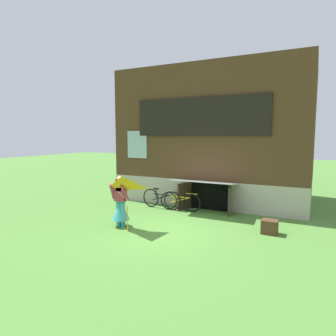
% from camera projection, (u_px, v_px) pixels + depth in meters
% --- Properties ---
extents(ground_plane, '(60.00, 60.00, 0.00)m').
position_uv_depth(ground_plane, '(161.00, 231.00, 8.42)').
color(ground_plane, '#4C7F33').
extents(log_house, '(7.54, 5.66, 5.40)m').
position_uv_depth(log_house, '(218.00, 136.00, 12.80)').
color(log_house, '#ADA393').
rests_on(log_house, ground_plane).
extents(person, '(0.61, 0.52, 1.53)m').
position_uv_depth(person, '(121.00, 205.00, 8.81)').
color(person, teal).
rests_on(person, ground_plane).
extents(kite, '(1.05, 1.08, 1.49)m').
position_uv_depth(kite, '(122.00, 191.00, 8.06)').
color(kite, orange).
rests_on(kite, ground_plane).
extents(bicycle_yellow, '(1.56, 0.13, 0.71)m').
position_uv_depth(bicycle_yellow, '(180.00, 201.00, 10.71)').
color(bicycle_yellow, black).
rests_on(bicycle_yellow, ground_plane).
extents(bicycle_black, '(1.65, 0.19, 0.75)m').
position_uv_depth(bicycle_black, '(161.00, 199.00, 11.03)').
color(bicycle_black, black).
rests_on(bicycle_black, ground_plane).
extents(wooden_crate, '(0.43, 0.37, 0.39)m').
position_uv_depth(wooden_crate, '(270.00, 227.00, 8.22)').
color(wooden_crate, '#4C331E').
rests_on(wooden_crate, ground_plane).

